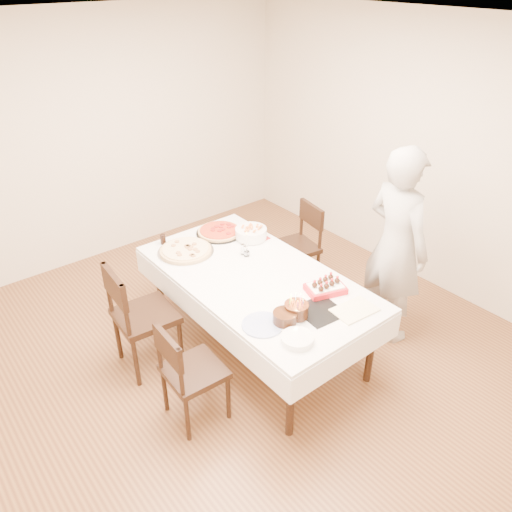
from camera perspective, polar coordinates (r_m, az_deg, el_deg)
floor at (r=4.59m, az=-0.80°, el=-10.81°), size 5.00×5.00×0.00m
wall_back at (r=5.88m, az=-16.55°, el=12.72°), size 4.50×0.04×2.70m
wall_right at (r=5.41m, az=18.54°, el=10.88°), size 0.04×5.00×2.70m
ceiling at (r=3.45m, az=-1.16°, el=24.96°), size 5.00×5.00×0.00m
dining_table at (r=4.43m, az=0.00°, el=-6.32°), size 1.91×2.42×0.75m
chair_right_savory at (r=5.24m, az=4.41°, el=1.00°), size 0.54×0.54×0.91m
chair_left_savory at (r=4.27m, az=-12.52°, el=-6.66°), size 0.55×0.55×1.01m
chair_left_dessert at (r=3.80m, az=-7.06°, el=-12.95°), size 0.47×0.47×0.88m
person at (r=4.50m, az=15.69°, el=1.08°), size 0.51×0.71×1.81m
pizza_white at (r=4.58m, az=-8.04°, el=0.65°), size 0.68×0.68×0.04m
pizza_pepperoni at (r=4.87m, az=-4.20°, el=2.82°), size 0.60×0.60×0.04m
red_placemat at (r=4.79m, az=-0.03°, el=2.09°), size 0.21×0.21×0.01m
pasta_bowl at (r=4.76m, az=-0.58°, el=2.63°), size 0.37×0.37×0.10m
taper_candle at (r=4.44m, az=-1.08°, el=1.41°), size 0.05×0.05×0.25m
shaker_pair at (r=4.47m, az=-1.18°, el=0.54°), size 0.09×0.09×0.10m
cola_glass at (r=4.74m, az=-10.57°, el=1.88°), size 0.07×0.07×0.10m
layer_cake at (r=3.68m, az=3.32°, el=-7.04°), size 0.27×0.27×0.09m
cake_board at (r=3.84m, az=7.33°, el=-6.28°), size 0.34×0.34×0.01m
birthday_cake at (r=3.71m, az=4.64°, el=-5.75°), size 0.22×0.22×0.17m
strawberry_box at (r=4.04m, az=7.95°, el=-3.60°), size 0.35×0.29×0.08m
box_lid at (r=3.89m, az=11.18°, el=-6.16°), size 0.35×0.25×0.03m
plate_stack at (r=3.53m, az=4.74°, el=-9.42°), size 0.26×0.26×0.05m
china_plate at (r=3.67m, az=0.75°, el=-7.85°), size 0.39×0.39×0.01m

